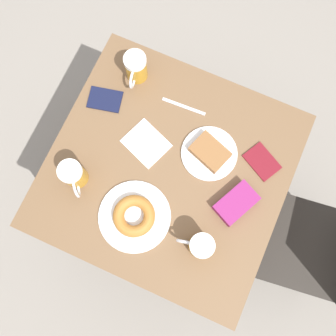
{
  "coord_description": "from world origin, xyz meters",
  "views": [
    {
      "loc": [
        0.27,
        0.12,
        2.12
      ],
      "look_at": [
        0.0,
        0.0,
        0.79
      ],
      "focal_mm": 40.0,
      "sensor_mm": 36.0,
      "label": 1
    }
  ],
  "objects": [
    {
      "name": "ground_plane",
      "position": [
        0.0,
        0.0,
        0.0
      ],
      "size": [
        8.0,
        8.0,
        0.0
      ],
      "primitive_type": "plane",
      "color": "gray"
    },
    {
      "name": "table",
      "position": [
        0.0,
        0.0,
        0.7
      ],
      "size": [
        0.84,
        0.87,
        0.77
      ],
      "color": "brown",
      "rests_on": "ground_plane"
    },
    {
      "name": "plate_with_cake",
      "position": [
        -0.12,
        0.12,
        0.79
      ],
      "size": [
        0.21,
        0.21,
        0.04
      ],
      "color": "white",
      "rests_on": "table"
    },
    {
      "name": "plate_with_donut",
      "position": [
        0.21,
        -0.04,
        0.79
      ],
      "size": [
        0.26,
        0.26,
        0.05
      ],
      "color": "white",
      "rests_on": "table"
    },
    {
      "name": "beer_mug_left",
      "position": [
        -0.29,
        -0.26,
        0.84
      ],
      "size": [
        0.13,
        0.08,
        0.12
      ],
      "color": "#C68C23",
      "rests_on": "table"
    },
    {
      "name": "beer_mug_center",
      "position": [
        0.17,
        -0.29,
        0.84
      ],
      "size": [
        0.11,
        0.1,
        0.12
      ],
      "color": "#C68C23",
      "rests_on": "table"
    },
    {
      "name": "beer_mug_right",
      "position": [
        0.21,
        0.21,
        0.84
      ],
      "size": [
        0.08,
        0.13,
        0.12
      ],
      "color": "#C68C23",
      "rests_on": "table"
    },
    {
      "name": "napkin_folded",
      "position": [
        -0.06,
        -0.11,
        0.78
      ],
      "size": [
        0.17,
        0.19,
        0.0
      ],
      "rotation": [
        0.0,
        0.0,
        4.35
      ],
      "color": "white",
      "rests_on": "table"
    },
    {
      "name": "fork",
      "position": [
        -0.25,
        -0.04,
        0.78
      ],
      "size": [
        0.02,
        0.18,
        0.0
      ],
      "rotation": [
        0.0,
        0.0,
        3.19
      ],
      "color": "silver",
      "rests_on": "table"
    },
    {
      "name": "passport_near_edge",
      "position": [
        -0.15,
        -0.33,
        0.78
      ],
      "size": [
        0.11,
        0.14,
        0.01
      ],
      "rotation": [
        0.0,
        0.0,
        3.36
      ],
      "color": "#141938",
      "rests_on": "table"
    },
    {
      "name": "passport_far_edge",
      "position": [
        -0.17,
        0.31,
        0.78
      ],
      "size": [
        0.14,
        0.15,
        0.01
      ],
      "rotation": [
        0.0,
        0.0,
        2.65
      ],
      "color": "maroon",
      "rests_on": "table"
    },
    {
      "name": "blue_pouch",
      "position": [
        0.02,
        0.27,
        0.8
      ],
      "size": [
        0.18,
        0.15,
        0.04
      ],
      "rotation": [
        0.0,
        0.0,
        5.84
      ],
      "color": "#8C2366",
      "rests_on": "table"
    }
  ]
}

